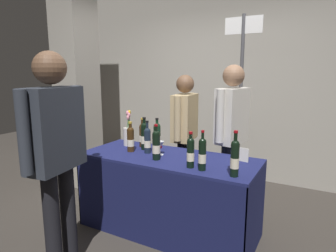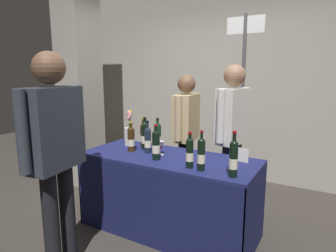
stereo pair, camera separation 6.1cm
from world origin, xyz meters
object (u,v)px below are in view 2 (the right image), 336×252
(display_bottle_0, at_px, (234,158))
(flower_vase, at_px, (129,134))
(featured_wine_bottle, at_px, (148,140))
(taster_foreground_right, at_px, (54,144))
(tasting_table, at_px, (168,180))
(wine_glass_near_vendor, at_px, (160,145))
(booth_signpost, at_px, (243,90))
(vendor_presenter, at_px, (186,127))
(concrete_pillar, at_px, (78,57))

(display_bottle_0, height_order, flower_vase, flower_vase)
(featured_wine_bottle, xyz_separation_m, flower_vase, (-0.36, 0.16, -0.00))
(taster_foreground_right, bearing_deg, featured_wine_bottle, -19.28)
(tasting_table, bearing_deg, flower_vase, 164.48)
(display_bottle_0, relative_size, taster_foreground_right, 0.21)
(wine_glass_near_vendor, bearing_deg, tasting_table, -4.13)
(tasting_table, height_order, taster_foreground_right, taster_foreground_right)
(tasting_table, height_order, booth_signpost, booth_signpost)
(display_bottle_0, xyz_separation_m, booth_signpost, (-0.34, 1.38, 0.44))
(vendor_presenter, bearing_deg, featured_wine_bottle, -13.50)
(tasting_table, height_order, flower_vase, flower_vase)
(taster_foreground_right, distance_m, booth_signpost, 2.28)
(concrete_pillar, height_order, featured_wine_bottle, concrete_pillar)
(taster_foreground_right, bearing_deg, vendor_presenter, -17.01)
(tasting_table, xyz_separation_m, taster_foreground_right, (-0.43, -0.96, 0.52))
(booth_signpost, bearing_deg, taster_foreground_right, -110.89)
(tasting_table, xyz_separation_m, flower_vase, (-0.60, 0.17, 0.37))
(featured_wine_bottle, bearing_deg, vendor_presenter, 84.41)
(display_bottle_0, bearing_deg, vendor_presenter, 132.86)
(flower_vase, height_order, booth_signpost, booth_signpost)
(flower_vase, bearing_deg, booth_signpost, 45.11)
(concrete_pillar, distance_m, vendor_presenter, 1.80)
(booth_signpost, bearing_deg, featured_wine_bottle, -118.43)
(vendor_presenter, height_order, taster_foreground_right, taster_foreground_right)
(wine_glass_near_vendor, relative_size, vendor_presenter, 0.09)
(display_bottle_0, relative_size, wine_glass_near_vendor, 2.66)
(tasting_table, height_order, vendor_presenter, vendor_presenter)
(concrete_pillar, height_order, tasting_table, concrete_pillar)
(vendor_presenter, xyz_separation_m, booth_signpost, (0.55, 0.42, 0.43))
(featured_wine_bottle, bearing_deg, booth_signpost, 61.57)
(vendor_presenter, bearing_deg, flower_vase, -45.41)
(display_bottle_0, xyz_separation_m, wine_glass_near_vendor, (-0.82, 0.24, -0.06))
(tasting_table, xyz_separation_m, display_bottle_0, (0.72, -0.23, 0.39))
(concrete_pillar, xyz_separation_m, tasting_table, (1.75, -0.56, -1.25))
(flower_vase, height_order, taster_foreground_right, taster_foreground_right)
(featured_wine_bottle, height_order, wine_glass_near_vendor, featured_wine_bottle)
(wine_glass_near_vendor, bearing_deg, taster_foreground_right, -109.02)
(vendor_presenter, bearing_deg, tasting_table, 5.22)
(flower_vase, xyz_separation_m, vendor_presenter, (0.43, 0.56, 0.02))
(display_bottle_0, bearing_deg, concrete_pillar, 162.23)
(booth_signpost, bearing_deg, flower_vase, -134.89)
(concrete_pillar, bearing_deg, flower_vase, -18.75)
(taster_foreground_right, bearing_deg, concrete_pillar, 32.70)
(display_bottle_0, bearing_deg, wine_glass_near_vendor, 163.49)
(tasting_table, bearing_deg, display_bottle_0, -18.02)
(wine_glass_near_vendor, distance_m, vendor_presenter, 0.73)
(featured_wine_bottle, height_order, taster_foreground_right, taster_foreground_right)
(taster_foreground_right, relative_size, booth_signpost, 0.77)
(featured_wine_bottle, relative_size, display_bottle_0, 0.90)
(featured_wine_bottle, height_order, flower_vase, flower_vase)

